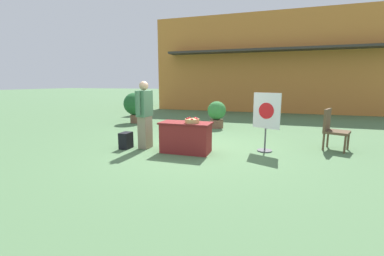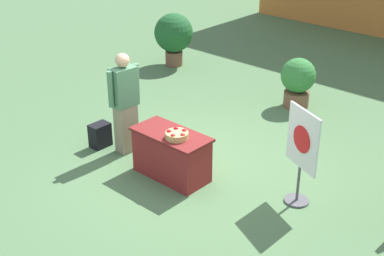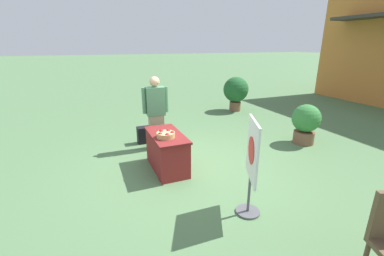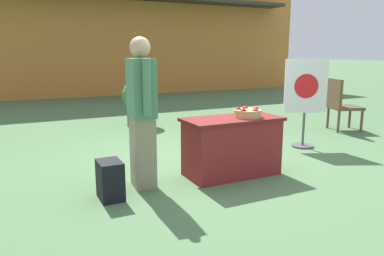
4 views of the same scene
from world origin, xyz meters
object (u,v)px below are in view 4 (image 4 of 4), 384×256
apple_basket (247,113)px  person_visitor (142,112)px  display_table (232,146)px  poster_board (305,98)px  backpack (110,180)px  potted_plant_near_left (139,100)px  patio_chair (341,102)px

apple_basket → person_visitor: 1.35m
display_table → apple_basket: size_ratio=3.63×
apple_basket → poster_board: (1.65, 0.76, 0.02)m
backpack → potted_plant_near_left: size_ratio=0.42×
display_table → patio_chair: bearing=22.3°
display_table → backpack: size_ratio=2.96×
display_table → poster_board: 2.01m
poster_board → patio_chair: (1.60, 0.72, -0.26)m
display_table → poster_board: bearing=20.8°
person_visitor → potted_plant_near_left: person_visitor is taller
display_table → patio_chair: size_ratio=1.20×
apple_basket → potted_plant_near_left: bearing=93.4°
poster_board → patio_chair: 1.77m
poster_board → potted_plant_near_left: (-1.87, 2.93, -0.26)m
person_visitor → patio_chair: person_visitor is taller
person_visitor → display_table: bearing=-0.0°
patio_chair → poster_board: bearing=-134.6°
apple_basket → person_visitor: person_visitor is taller
patio_chair → potted_plant_near_left: (-3.48, 2.21, -0.01)m
backpack → person_visitor: bearing=25.9°
backpack → poster_board: size_ratio=0.29×
apple_basket → patio_chair: (3.25, 1.48, -0.23)m
apple_basket → person_visitor: size_ratio=0.20×
patio_chair → potted_plant_near_left: 4.12m
apple_basket → backpack: bearing=-178.2°
person_visitor → poster_board: size_ratio=1.19×
person_visitor → backpack: (-0.45, -0.22, -0.67)m
apple_basket → backpack: 1.88m
poster_board → backpack: bearing=-52.2°
poster_board → display_table: bearing=-44.7°
person_visitor → apple_basket: bearing=-2.1°
apple_basket → patio_chair: size_ratio=0.33×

